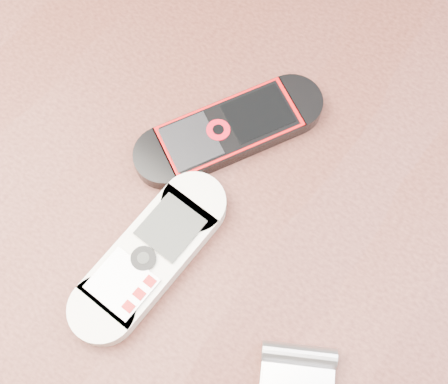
{
  "coord_description": "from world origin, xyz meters",
  "views": [
    {
      "loc": [
        0.1,
        -0.14,
        1.18
      ],
      "look_at": [
        0.01,
        0.0,
        0.76
      ],
      "focal_mm": 50.0,
      "sensor_mm": 36.0,
      "label": 1
    }
  ],
  "objects": [
    {
      "name": "ground",
      "position": [
        0.0,
        0.0,
        0.0
      ],
      "size": [
        4.0,
        4.0,
        0.0
      ],
      "primitive_type": "plane",
      "color": "#472B19",
      "rests_on": "ground"
    },
    {
      "name": "table",
      "position": [
        0.0,
        0.0,
        0.64
      ],
      "size": [
        1.2,
        0.8,
        0.75
      ],
      "color": "black",
      "rests_on": "ground"
    },
    {
      "name": "nokia_white",
      "position": [
        -0.01,
        -0.07,
        0.76
      ],
      "size": [
        0.06,
        0.15,
        0.02
      ],
      "primitive_type": "cube",
      "rotation": [
        0.0,
        0.0,
        -0.08
      ],
      "color": "silver",
      "rests_on": "table"
    },
    {
      "name": "nokia_black_red",
      "position": [
        -0.02,
        0.05,
        0.76
      ],
      "size": [
        0.12,
        0.16,
        0.02
      ],
      "primitive_type": "cube",
      "rotation": [
        0.0,
        0.0,
        -0.55
      ],
      "color": "black",
      "rests_on": "table"
    }
  ]
}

